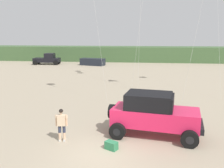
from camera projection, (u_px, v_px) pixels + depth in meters
The scene contains 7 objects.
ground_plane at pixel (101, 154), 11.11m from camera, with size 220.00×220.00×0.00m, color tan.
dune_ridge at pixel (146, 54), 50.34m from camera, with size 90.00×6.69×2.87m, color #426038.
jeep at pixel (154, 113), 12.92m from camera, with size 5.00×3.04×2.26m.
person_watching at pixel (62, 123), 12.24m from camera, with size 0.62×0.35×1.67m.
cooler_box at pixel (111, 145), 11.48m from camera, with size 0.56×0.36×0.38m, color #2D7F51.
distant_pickup at pixel (48, 59), 44.68m from camera, with size 4.73×2.69×1.98m.
distant_sedan at pixel (93, 62), 43.35m from camera, with size 4.20×1.70×1.20m, color #1E232D.
Camera 1 is at (1.72, -10.16, 5.20)m, focal length 39.96 mm.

